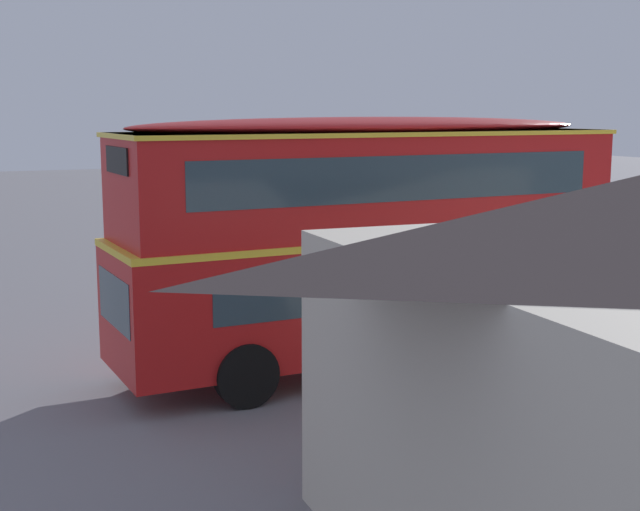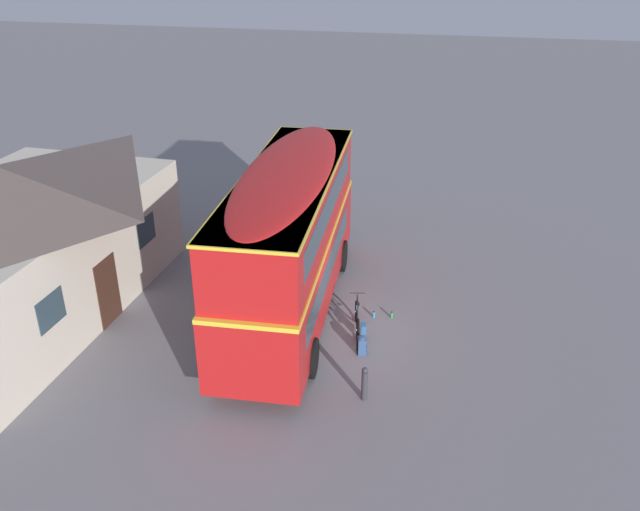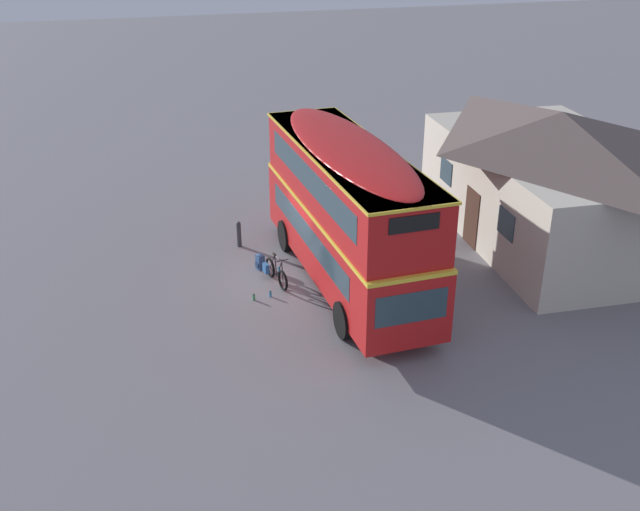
# 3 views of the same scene
# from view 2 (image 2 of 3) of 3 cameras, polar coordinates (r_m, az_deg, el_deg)

# --- Properties ---
(ground_plane) EXTENTS (120.00, 120.00, 0.00)m
(ground_plane) POSITION_cam_2_polar(r_m,az_deg,el_deg) (19.74, 0.79, -6.79)
(ground_plane) COLOR slate
(double_decker_bus) EXTENTS (10.01, 3.03, 4.79)m
(double_decker_bus) POSITION_cam_2_polar(r_m,az_deg,el_deg) (19.56, -2.69, 1.73)
(double_decker_bus) COLOR black
(double_decker_bus) RESTS_ON ground
(touring_bicycle) EXTENTS (1.68, 0.67, 1.03)m
(touring_bicycle) POSITION_cam_2_polar(r_m,az_deg,el_deg) (19.70, 3.29, -5.61)
(touring_bicycle) COLOR black
(touring_bicycle) RESTS_ON ground
(backpack_on_ground) EXTENTS (0.34, 0.33, 0.56)m
(backpack_on_ground) POSITION_cam_2_polar(r_m,az_deg,el_deg) (18.81, 3.61, -7.67)
(backpack_on_ground) COLOR #2D4C7A
(backpack_on_ground) RESTS_ON ground
(water_bottle_blue_sports) EXTENTS (0.08, 0.08, 0.21)m
(water_bottle_blue_sports) POSITION_cam_2_polar(r_m,az_deg,el_deg) (20.56, 4.65, -5.07)
(water_bottle_blue_sports) COLOR #338CBF
(water_bottle_blue_sports) RESTS_ON ground
(water_bottle_green_metal) EXTENTS (0.08, 0.08, 0.21)m
(water_bottle_green_metal) POSITION_cam_2_polar(r_m,az_deg,el_deg) (20.58, 6.18, -5.10)
(water_bottle_green_metal) COLOR green
(water_bottle_green_metal) RESTS_ON ground
(pub_building) EXTENTS (10.96, 6.84, 4.72)m
(pub_building) POSITION_cam_2_polar(r_m,az_deg,el_deg) (21.90, -25.02, 1.27)
(pub_building) COLOR beige
(pub_building) RESTS_ON ground
(kerb_bollard) EXTENTS (0.16, 0.16, 0.97)m
(kerb_bollard) POSITION_cam_2_polar(r_m,az_deg,el_deg) (17.06, 3.85, -10.89)
(kerb_bollard) COLOR #333338
(kerb_bollard) RESTS_ON ground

